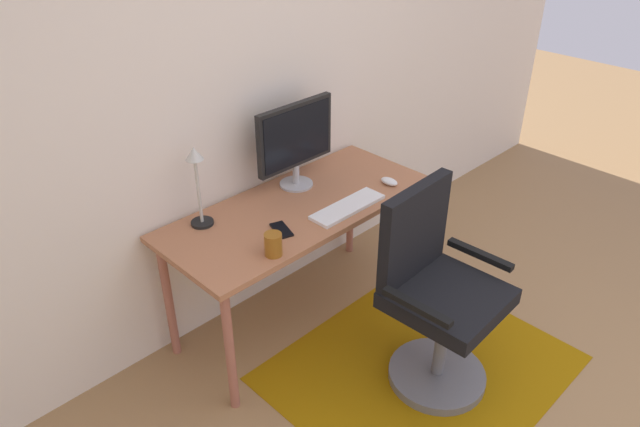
% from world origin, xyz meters
% --- Properties ---
extents(wall_back, '(6.00, 0.10, 2.60)m').
position_xyz_m(wall_back, '(0.00, 2.20, 1.30)').
color(wall_back, silver).
rests_on(wall_back, ground).
extents(area_rug, '(1.41, 1.19, 0.01)m').
position_xyz_m(area_rug, '(0.11, 1.09, 0.00)').
color(area_rug, '#925F06').
rests_on(area_rug, ground).
extents(desk, '(1.46, 0.62, 0.73)m').
position_xyz_m(desk, '(-0.04, 1.82, 0.65)').
color(desk, '#AA6A46').
rests_on(desk, ground).
extents(monitor, '(0.49, 0.18, 0.46)m').
position_xyz_m(monitor, '(0.10, 1.99, 1.00)').
color(monitor, '#B2B2B7').
rests_on(monitor, desk).
extents(keyboard, '(0.43, 0.13, 0.02)m').
position_xyz_m(keyboard, '(0.11, 1.62, 0.74)').
color(keyboard, white).
rests_on(keyboard, desk).
extents(computer_mouse, '(0.06, 0.10, 0.03)m').
position_xyz_m(computer_mouse, '(0.46, 1.64, 0.74)').
color(computer_mouse, white).
rests_on(computer_mouse, desk).
extents(coffee_cup, '(0.08, 0.08, 0.11)m').
position_xyz_m(coffee_cup, '(-0.42, 1.58, 0.78)').
color(coffee_cup, '#905518').
rests_on(coffee_cup, desk).
extents(cell_phone, '(0.11, 0.15, 0.01)m').
position_xyz_m(cell_phone, '(-0.26, 1.70, 0.73)').
color(cell_phone, black).
rests_on(cell_phone, desk).
extents(desk_lamp, '(0.11, 0.11, 0.41)m').
position_xyz_m(desk_lamp, '(-0.49, 2.02, 0.98)').
color(desk_lamp, black).
rests_on(desk_lamp, desk).
extents(office_chair, '(0.58, 0.50, 1.02)m').
position_xyz_m(office_chair, '(0.11, 1.05, 0.46)').
color(office_chair, slate).
rests_on(office_chair, ground).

